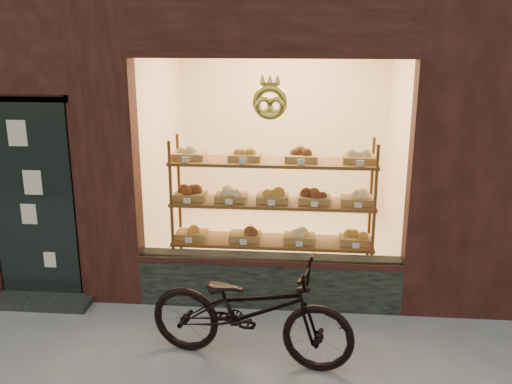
# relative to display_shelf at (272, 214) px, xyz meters

# --- Properties ---
(display_shelf) EXTENTS (2.20, 0.45, 1.70)m
(display_shelf) POSITION_rel_display_shelf_xyz_m (0.00, 0.00, 0.00)
(display_shelf) COLOR #563814
(display_shelf) RESTS_ON ground
(bicycle) EXTENTS (1.90, 0.94, 0.95)m
(bicycle) POSITION_rel_display_shelf_xyz_m (-0.09, -1.47, -0.39)
(bicycle) COLOR black
(bicycle) RESTS_ON ground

